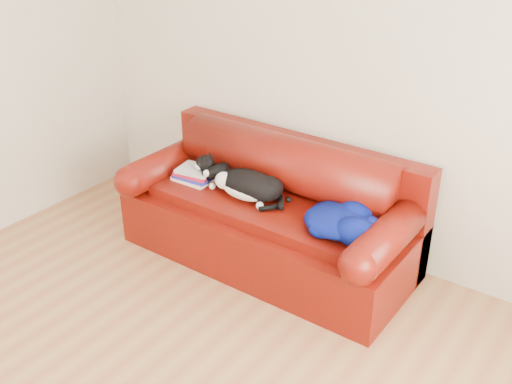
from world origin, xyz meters
TOP-DOWN VIEW (x-y plane):
  - room_shell at (0.12, 0.02)m, footprint 4.52×4.02m
  - sofa_base at (-0.27, 1.49)m, footprint 2.10×0.90m
  - sofa_back at (-0.27, 1.74)m, footprint 2.10×1.01m
  - book_stack at (-0.88, 1.42)m, footprint 0.30×0.25m
  - cat at (-0.39, 1.43)m, footprint 0.71×0.33m
  - blanket at (0.36, 1.41)m, footprint 0.55×0.47m

SIDE VIEW (x-z plane):
  - sofa_base at x=-0.27m, z-range -0.01..0.49m
  - sofa_back at x=-0.27m, z-range 0.10..0.98m
  - book_stack at x=-0.88m, z-range 0.50..0.60m
  - blanket at x=0.36m, z-range 0.49..0.66m
  - cat at x=-0.39m, z-range 0.47..0.72m
  - room_shell at x=0.12m, z-range 0.36..2.97m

